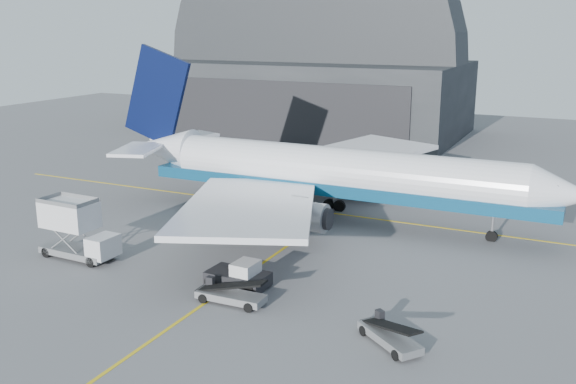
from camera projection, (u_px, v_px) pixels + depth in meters
The scene contains 9 objects.
ground at pixel (230, 286), 45.51m from camera, with size 200.00×200.00×0.00m, color #565659.
taxi_lines at pixel (303, 235), 56.56m from camera, with size 80.00×42.12×0.02m.
hangar at pixel (312, 76), 108.95m from camera, with size 50.00×28.30×28.00m.
airliner at pixel (323, 172), 60.35m from camera, with size 46.03×44.63×16.15m.
catering_truck at pixel (76, 230), 50.45m from camera, with size 6.68×2.72×4.54m.
pushback_tug at pixel (239, 277), 45.15m from camera, with size 4.44×2.71×2.01m.
belt_loader_a at pixel (230, 295), 42.59m from camera, with size 5.03×1.85×1.91m.
belt_loader_b at pixel (389, 335), 37.05m from camera, with size 4.50×3.97×1.83m.
traffic_cone at pixel (243, 298), 42.92m from camera, with size 0.36×0.36×0.52m.
Camera 1 is at (22.05, -36.38, 17.97)m, focal length 40.00 mm.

